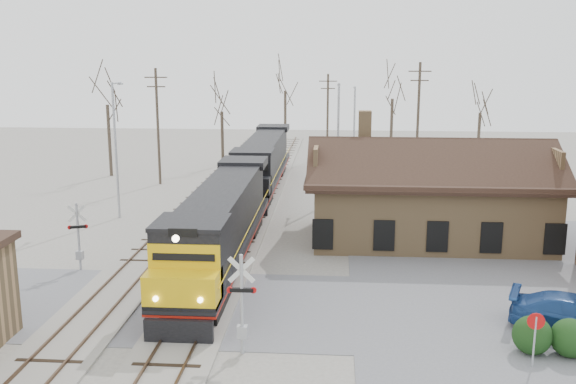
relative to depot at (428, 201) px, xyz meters
name	(u,v)px	position (x,y,z in m)	size (l,w,h in m)	color
ground	(200,306)	(-11.99, -12.00, -2.41)	(140.00, 140.00, 0.00)	#9E998F
road	(200,306)	(-11.99, -12.00, -2.39)	(60.00, 9.00, 0.03)	slate
parking_lot	(569,285)	(6.01, -8.00, -2.39)	(22.00, 26.00, 0.03)	slate
track_main	(245,222)	(-11.99, 3.00, -2.34)	(3.40, 90.00, 0.24)	#9E998F
track_siding	(181,220)	(-16.49, 3.00, -2.34)	(3.40, 90.00, 0.24)	#9E998F
depot	(428,201)	(0.00, 0.00, 0.00)	(15.20, 9.31, 7.90)	#9D7B51
locomotive_lead	(220,226)	(-11.99, -6.52, -0.04)	(3.03, 20.27, 4.50)	black
locomotive_trailing	(263,162)	(-11.99, 14.02, -0.04)	(3.03, 20.27, 4.26)	black
crossbuck_near	(242,308)	(-9.32, -16.61, -0.51)	(1.15, 0.30, 4.04)	#A5A8AD
crossbuck_far	(79,239)	(-19.48, -7.47, -0.64)	(1.02, 0.44, 3.71)	#A5A8AD
do_not_enter_sign	(535,330)	(1.61, -16.93, -0.90)	(0.65, 0.10, 2.16)	#A5A8AD
hedge_a	(532,335)	(1.90, -15.75, -1.65)	(1.52, 1.52, 1.52)	black
hedge_b	(570,338)	(3.29, -15.90, -1.65)	(1.51, 1.51, 1.51)	black
streetlight_a	(116,143)	(-21.11, 3.83, 2.90)	(0.25, 2.04, 9.54)	#A5A8AD
streetlight_b	(338,136)	(-5.64, 10.71, 2.73)	(0.25, 2.04, 9.20)	#A5A8AD
streetlight_c	(354,124)	(-4.04, 23.54, 2.29)	(0.25, 2.04, 8.33)	#A5A8AD
utility_pole_a	(158,124)	(-21.46, 15.77, 2.93)	(2.00, 0.24, 10.22)	#382D23
utility_pole_b	(328,114)	(-6.77, 32.66, 2.42)	(2.00, 0.24, 9.22)	#382D23
utility_pole_c	(418,120)	(1.48, 18.51, 3.18)	(2.00, 0.24, 10.71)	#382D23
tree_a	(107,93)	(-27.16, 19.25, 5.45)	(4.51, 4.51, 11.04)	#382D23
tree_b	(222,103)	(-17.56, 25.92, 4.09)	(3.73, 3.73, 9.13)	#382D23
tree_c	(285,81)	(-11.95, 37.90, 5.81)	(4.71, 4.71, 11.53)	#382D23
tree_d	(393,88)	(0.19, 30.55, 5.36)	(4.45, 4.45, 10.91)	#382D23
tree_e	(481,104)	(9.03, 28.22, 3.92)	(3.63, 3.63, 8.89)	#382D23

